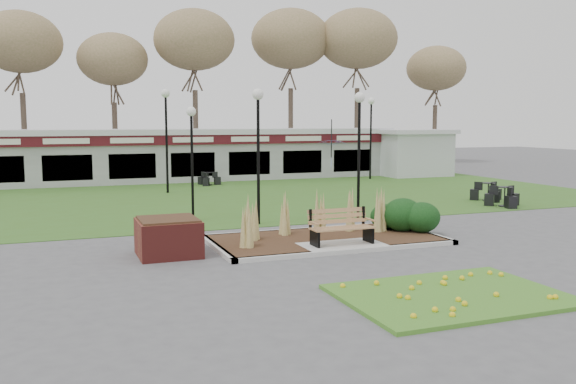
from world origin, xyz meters
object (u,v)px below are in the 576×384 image
object	(u,v)px
lamp_post_near_left	(258,126)
bistro_set_b	(208,181)
brick_planter	(168,237)
patio_umbrella	(331,153)
service_hut	(413,152)
bistro_set_c	(504,200)
park_bench	(341,226)
food_pavilion	(187,154)
lamp_post_near_right	(359,127)
lamp_post_mid_right	(166,118)
bistro_set_d	(488,195)
lamp_post_mid_left	(192,138)
lamp_post_far_right	(371,120)

from	to	relation	value
lamp_post_near_left	bistro_set_b	distance (m)	12.86
brick_planter	patio_umbrella	world-z (taller)	patio_umbrella
service_hut	bistro_set_c	distance (m)	13.68
park_bench	brick_planter	xyz separation A→B (m)	(-4.40, 0.75, -0.11)
service_hut	bistro_set_c	world-z (taller)	service_hut
lamp_post_near_left	service_hut	bearing A→B (deg)	43.11
service_hut	lamp_post_near_left	xyz separation A→B (m)	(-14.36, -13.44, 1.74)
bistro_set_b	bistro_set_c	distance (m)	14.97
food_pavilion	lamp_post_near_left	distance (m)	15.53
lamp_post_near_right	bistro_set_c	distance (m)	7.35
lamp_post_mid_right	bistro_set_d	size ratio (longest dim) A/B	3.48
food_pavilion	lamp_post_mid_left	world-z (taller)	lamp_post_mid_left
lamp_post_near_right	patio_umbrella	xyz separation A→B (m)	(5.32, 13.60, -1.66)
bistro_set_b	patio_umbrella	distance (m)	7.70
food_pavilion	lamp_post_mid_right	distance (m)	6.37
lamp_post_mid_right	bistro_set_c	world-z (taller)	lamp_post_mid_right
lamp_post_mid_right	bistro_set_d	xyz separation A→B (m)	(12.09, -7.66, -3.23)
lamp_post_near_right	lamp_post_mid_right	xyz separation A→B (m)	(-4.80, 9.91, 0.36)
food_pavilion	patio_umbrella	distance (m)	8.24
lamp_post_mid_left	brick_planter	bearing A→B (deg)	-108.84
lamp_post_mid_left	lamp_post_far_right	xyz separation A→B (m)	(12.74, 11.09, 0.63)
lamp_post_near_right	lamp_post_near_left	bearing A→B (deg)	177.43
brick_planter	lamp_post_near_left	bearing A→B (deg)	45.12
brick_planter	lamp_post_mid_left	size ratio (longest dim) A/B	0.39
bistro_set_d	bistro_set_c	bearing A→B (deg)	-108.56
lamp_post_near_left	bistro_set_c	distance (m)	10.69
park_bench	bistro_set_d	distance (m)	11.86
bistro_set_b	bistro_set_d	size ratio (longest dim) A/B	0.91
bistro_set_b	patio_umbrella	world-z (taller)	patio_umbrella
lamp_post_near_right	lamp_post_far_right	bearing A→B (deg)	59.80
lamp_post_mid_right	bistro_set_b	world-z (taller)	lamp_post_mid_right
food_pavilion	bistro_set_c	xyz separation A→B (m)	(9.42, -14.96, -1.20)
service_hut	patio_umbrella	size ratio (longest dim) A/B	1.79
lamp_post_near_right	lamp_post_far_right	xyz separation A→B (m)	(7.34, 12.60, 0.26)
food_pavilion	service_hut	xyz separation A→B (m)	(13.50, -1.96, -0.03)
bistro_set_d	brick_planter	bearing A→B (deg)	-158.54
lamp_post_near_left	bistro_set_c	bearing A→B (deg)	2.47
service_hut	bistro_set_d	world-z (taller)	service_hut
brick_planter	lamp_post_far_right	bearing A→B (deg)	47.98
lamp_post_mid_left	bistro_set_c	distance (m)	12.43
service_hut	lamp_post_far_right	bearing A→B (deg)	-163.98
patio_umbrella	bistro_set_d	bearing A→B (deg)	-80.14
service_hut	brick_planter	bearing A→B (deg)	-136.48
brick_planter	patio_umbrella	xyz separation A→B (m)	(12.40, 17.00, 1.01)
lamp_post_mid_right	bistro_set_c	bearing A→B (deg)	-38.90
lamp_post_far_right	service_hut	bearing A→B (deg)	16.02
lamp_post_near_right	lamp_post_mid_right	distance (m)	11.02
lamp_post_near_left	park_bench	bearing A→B (deg)	-78.72
service_hut	lamp_post_mid_left	size ratio (longest dim) A/B	1.15
service_hut	bistro_set_b	distance (m)	13.12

